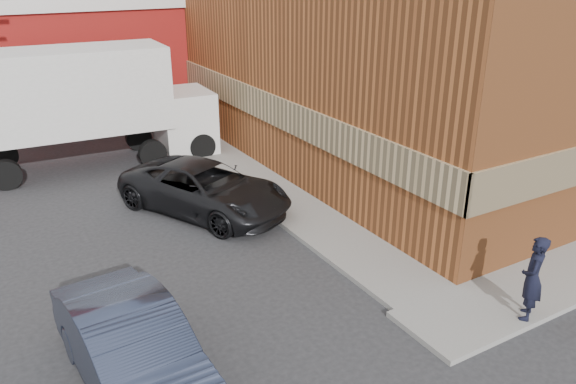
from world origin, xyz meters
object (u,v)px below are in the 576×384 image
man (533,278)px  suv_a (205,188)px  sedan (135,353)px  box_truck (95,99)px  brick_building (427,21)px

man → suv_a: 9.03m
suv_a → man: bearing=-93.4°
sedan → suv_a: sedan is taller
box_truck → sedan: bearing=-97.4°
sedan → box_truck: box_truck is taller
man → sedan: size_ratio=0.39×
brick_building → suv_a: 11.13m
man → sedan: 7.64m
sedan → box_truck: 12.32m
brick_building → man: size_ratio=10.18×
brick_building → sedan: bearing=-148.8°
man → sedan: bearing=-49.9°
brick_building → suv_a: bearing=-167.6°
brick_building → suv_a: brick_building is taller
suv_a → box_truck: (-1.60, 5.73, 1.66)m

